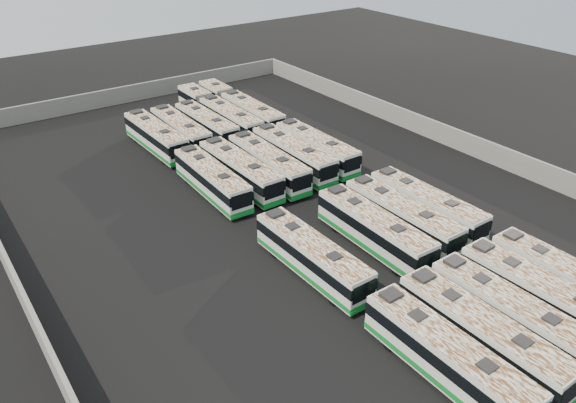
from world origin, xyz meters
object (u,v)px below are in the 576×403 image
(bus_midback_center, at_px, (268,164))
(bus_midback_far_right, at_px, (316,148))
(bus_front_far_right, at_px, (568,282))
(bus_front_left, at_px, (481,335))
(bus_midback_right, at_px, (293,155))
(bus_front_far_left, at_px, (447,357))
(bus_front_center, at_px, (511,315))
(bus_midfront_far_right, at_px, (426,206))
(bus_back_right, at_px, (218,112))
(bus_back_center, at_px, (207,125))
(bus_midback_far_left, at_px, (212,180))
(bus_back_far_right, at_px, (240,107))
(bus_midfront_right, at_px, (401,217))
(bus_midback_left, at_px, (240,170))
(bus_back_far_left, at_px, (156,136))
(bus_midfront_far_left, at_px, (312,256))
(bus_midfront_center, at_px, (374,230))
(bus_front_right, at_px, (541,297))
(bus_back_left, at_px, (181,131))

(bus_midback_center, relative_size, bus_midback_far_right, 1.01)
(bus_front_far_right, bearing_deg, bus_front_left, 179.34)
(bus_midback_right, bearing_deg, bus_midback_far_right, 0.95)
(bus_front_far_left, relative_size, bus_midback_far_right, 1.00)
(bus_front_center, height_order, bus_midfront_far_right, bus_midfront_far_right)
(bus_front_far_right, distance_m, bus_back_right, 42.54)
(bus_midback_center, bearing_deg, bus_back_center, 90.92)
(bus_midback_right, distance_m, bus_midback_far_right, 2.93)
(bus_midback_far_left, distance_m, bus_back_far_right, 19.55)
(bus_midfront_right, bearing_deg, bus_front_far_right, -76.85)
(bus_midfront_far_right, relative_size, bus_midback_left, 0.98)
(bus_front_far_right, relative_size, bus_back_center, 1.01)
(bus_midback_center, distance_m, bus_midback_right, 3.16)
(bus_front_far_right, height_order, bus_back_center, bus_front_far_right)
(bus_midfront_right, relative_size, bus_back_far_left, 1.00)
(bus_midfront_far_left, distance_m, bus_midfront_center, 6.06)
(bus_back_right, bearing_deg, bus_front_right, -89.58)
(bus_front_left, distance_m, bus_back_right, 42.79)
(bus_front_center, distance_m, bus_back_far_left, 40.00)
(bus_midfront_center, height_order, bus_back_far_right, bus_midfront_center)
(bus_front_right, relative_size, bus_midfront_far_right, 1.02)
(bus_midback_left, height_order, bus_back_left, bus_midback_left)
(bus_front_left, relative_size, bus_midfront_far_right, 1.02)
(bus_midfront_far_left, distance_m, bus_back_far_left, 27.35)
(bus_front_center, xyz_separation_m, bus_midback_center, (-0.07, 26.91, 0.03))
(bus_front_far_right, distance_m, bus_back_far_left, 41.51)
(bus_midfront_far_left, height_order, bus_midback_right, bus_midback_right)
(bus_front_far_left, height_order, bus_front_right, bus_front_right)
(bus_midback_far_left, bearing_deg, bus_back_center, 65.13)
(bus_midback_right, height_order, bus_back_left, bus_midback_right)
(bus_midback_far_left, height_order, bus_back_right, bus_midback_far_left)
(bus_front_left, height_order, bus_midfront_center, bus_front_left)
(bus_back_center, distance_m, bus_back_right, 4.18)
(bus_midfront_right, bearing_deg, bus_back_far_left, 108.55)
(bus_front_left, distance_m, bus_midfront_center, 12.65)
(bus_front_far_left, xyz_separation_m, bus_back_left, (2.94, 39.72, -0.04))
(bus_front_far_right, height_order, bus_midback_center, bus_midback_center)
(bus_front_far_right, bearing_deg, bus_midback_right, 96.02)
(bus_midfront_center, bearing_deg, bus_back_center, 91.29)
(bus_front_left, xyz_separation_m, bus_midfront_right, (6.11, 12.48, -0.02))
(bus_midfront_far_left, distance_m, bus_midback_right, 17.55)
(bus_midfront_far_left, relative_size, bus_midback_far_left, 1.00)
(bus_midfront_far_left, bearing_deg, bus_midback_right, 57.79)
(bus_front_far_right, relative_size, bus_midfront_far_right, 0.98)
(bus_midfront_right, height_order, bus_back_left, bus_midfront_right)
(bus_midback_far_left, bearing_deg, bus_front_left, -82.18)
(bus_front_left, relative_size, bus_midback_right, 1.00)
(bus_midfront_far_left, distance_m, bus_back_left, 27.56)
(bus_midback_far_left, xyz_separation_m, bus_midback_right, (9.15, 0.02, 0.05))
(bus_front_far_right, xyz_separation_m, bus_back_far_right, (0.10, 42.58, -0.01))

